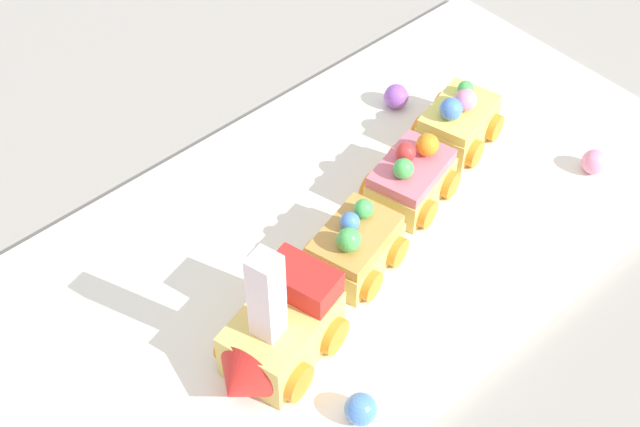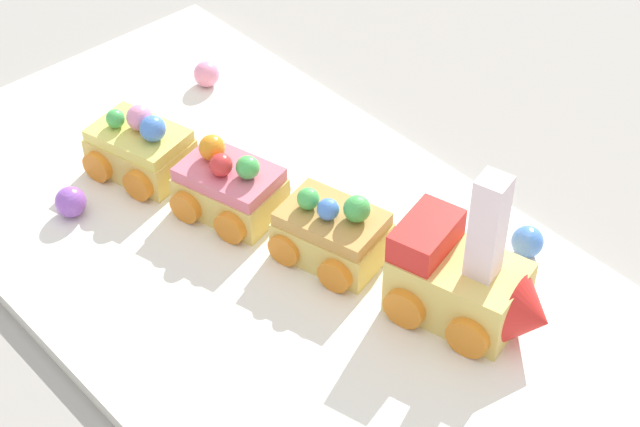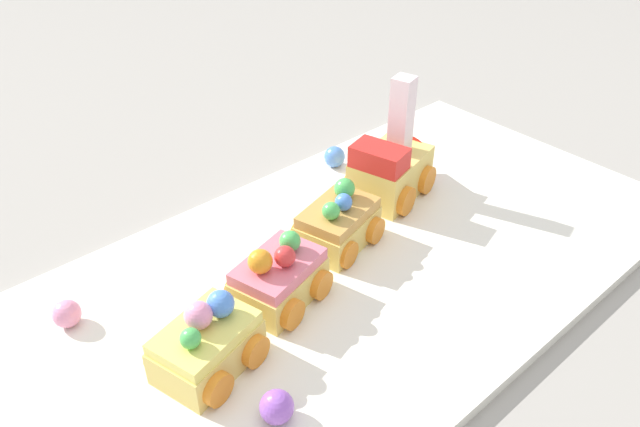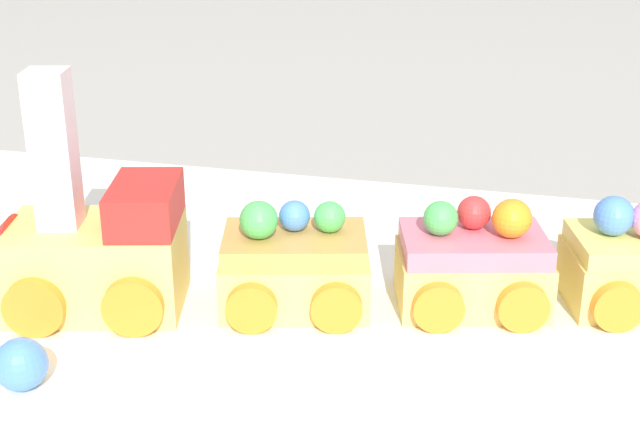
{
  "view_description": "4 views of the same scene",
  "coord_description": "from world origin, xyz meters",
  "px_view_note": "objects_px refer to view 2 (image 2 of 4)",
  "views": [
    {
      "loc": [
        0.36,
        0.37,
        0.61
      ],
      "look_at": [
        0.04,
        0.01,
        0.07
      ],
      "focal_mm": 50.0,
      "sensor_mm": 36.0,
      "label": 1
    },
    {
      "loc": [
        0.45,
        -0.37,
        0.58
      ],
      "look_at": [
        -0.0,
        0.04,
        0.04
      ],
      "focal_mm": 60.0,
      "sensor_mm": 36.0,
      "label": 2
    },
    {
      "loc": [
        -0.32,
        -0.32,
        0.39
      ],
      "look_at": [
        -0.02,
        0.02,
        0.07
      ],
      "focal_mm": 35.0,
      "sensor_mm": 36.0,
      "label": 3
    },
    {
      "loc": [
        -0.1,
        0.45,
        0.24
      ],
      "look_at": [
        0.0,
        0.03,
        0.07
      ],
      "focal_mm": 50.0,
      "sensor_mm": 36.0,
      "label": 4
    }
  ],
  "objects_px": {
    "cake_car_lemon": "(141,148)",
    "gumball_pink": "(206,74)",
    "cake_train_locomotive": "(469,282)",
    "gumball_purple": "(71,202)",
    "cake_car_caramel": "(332,233)",
    "gumball_blue": "(527,242)",
    "cake_car_strawberry": "(230,187)"
  },
  "relations": [
    {
      "from": "cake_car_lemon",
      "to": "gumball_pink",
      "type": "xyz_separation_m",
      "value": [
        -0.06,
        0.12,
        -0.01
      ]
    },
    {
      "from": "cake_train_locomotive",
      "to": "gumball_purple",
      "type": "xyz_separation_m",
      "value": [
        -0.28,
        -0.15,
        -0.02
      ]
    },
    {
      "from": "cake_car_caramel",
      "to": "gumball_blue",
      "type": "distance_m",
      "value": 0.15
    },
    {
      "from": "cake_car_lemon",
      "to": "gumball_blue",
      "type": "xyz_separation_m",
      "value": [
        0.28,
        0.16,
        -0.01
      ]
    },
    {
      "from": "cake_car_lemon",
      "to": "gumball_purple",
      "type": "relative_size",
      "value": 3.59
    },
    {
      "from": "gumball_pink",
      "to": "cake_train_locomotive",
      "type": "bearing_deg",
      "value": -6.11
    },
    {
      "from": "cake_car_strawberry",
      "to": "gumball_blue",
      "type": "xyz_separation_m",
      "value": [
        0.19,
        0.14,
        -0.01
      ]
    },
    {
      "from": "cake_car_lemon",
      "to": "gumball_purple",
      "type": "bearing_deg",
      "value": -98.44
    },
    {
      "from": "cake_car_strawberry",
      "to": "cake_car_lemon",
      "type": "distance_m",
      "value": 0.09
    },
    {
      "from": "cake_car_caramel",
      "to": "gumball_purple",
      "type": "distance_m",
      "value": 0.21
    },
    {
      "from": "gumball_purple",
      "to": "cake_train_locomotive",
      "type": "bearing_deg",
      "value": 28.16
    },
    {
      "from": "gumball_pink",
      "to": "cake_car_lemon",
      "type": "bearing_deg",
      "value": -61.2
    },
    {
      "from": "gumball_purple",
      "to": "gumball_blue",
      "type": "xyz_separation_m",
      "value": [
        0.27,
        0.23,
        -0.0
      ]
    },
    {
      "from": "cake_car_caramel",
      "to": "cake_car_lemon",
      "type": "bearing_deg",
      "value": 179.98
    },
    {
      "from": "cake_car_strawberry",
      "to": "gumball_pink",
      "type": "distance_m",
      "value": 0.18
    },
    {
      "from": "gumball_blue",
      "to": "gumball_pink",
      "type": "distance_m",
      "value": 0.35
    },
    {
      "from": "cake_car_lemon",
      "to": "cake_train_locomotive",
      "type": "bearing_deg",
      "value": -0.01
    },
    {
      "from": "cake_car_strawberry",
      "to": "cake_car_lemon",
      "type": "bearing_deg",
      "value": 179.99
    },
    {
      "from": "cake_car_lemon",
      "to": "gumball_pink",
      "type": "distance_m",
      "value": 0.13
    },
    {
      "from": "cake_car_strawberry",
      "to": "cake_car_caramel",
      "type": "bearing_deg",
      "value": -0.03
    },
    {
      "from": "cake_train_locomotive",
      "to": "gumball_blue",
      "type": "bearing_deg",
      "value": 83.47
    },
    {
      "from": "cake_car_caramel",
      "to": "gumball_pink",
      "type": "height_order",
      "value": "cake_car_caramel"
    },
    {
      "from": "gumball_purple",
      "to": "gumball_blue",
      "type": "height_order",
      "value": "same"
    },
    {
      "from": "cake_car_strawberry",
      "to": "gumball_blue",
      "type": "bearing_deg",
      "value": 20.51
    },
    {
      "from": "gumball_blue",
      "to": "gumball_pink",
      "type": "height_order",
      "value": "same"
    },
    {
      "from": "gumball_purple",
      "to": "gumball_blue",
      "type": "relative_size",
      "value": 1.01
    },
    {
      "from": "cake_car_caramel",
      "to": "cake_car_strawberry",
      "type": "height_order",
      "value": "same"
    },
    {
      "from": "cake_car_caramel",
      "to": "cake_car_lemon",
      "type": "xyz_separation_m",
      "value": [
        -0.18,
        -0.05,
        0.0
      ]
    },
    {
      "from": "gumball_purple",
      "to": "gumball_pink",
      "type": "xyz_separation_m",
      "value": [
        -0.07,
        0.19,
        -0.0
      ]
    },
    {
      "from": "cake_train_locomotive",
      "to": "gumball_purple",
      "type": "relative_size",
      "value": 5.2
    },
    {
      "from": "cake_car_lemon",
      "to": "cake_car_strawberry",
      "type": "bearing_deg",
      "value": -0.01
    },
    {
      "from": "cake_train_locomotive",
      "to": "cake_car_strawberry",
      "type": "distance_m",
      "value": 0.21
    }
  ]
}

